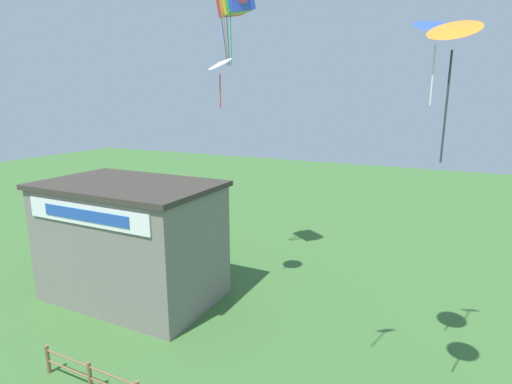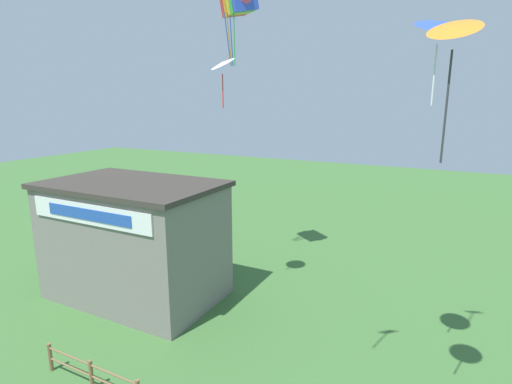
# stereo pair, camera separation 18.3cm
# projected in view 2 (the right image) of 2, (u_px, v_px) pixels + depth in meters

# --- Properties ---
(seaside_building) EXTENTS (8.42, 5.25, 5.77)m
(seaside_building) POSITION_uv_depth(u_px,v_px,m) (135.00, 240.00, 19.45)
(seaside_building) COLOR slate
(seaside_building) RESTS_ON ground_plane
(kite_rainbow_parafoil) EXTENTS (2.66, 2.50, 3.89)m
(kite_rainbow_parafoil) POSITION_uv_depth(u_px,v_px,m) (238.00, 0.00, 20.09)
(kite_rainbow_parafoil) COLOR #E54C8C
(kite_blue_delta) EXTENTS (1.69, 1.66, 2.41)m
(kite_blue_delta) POSITION_uv_depth(u_px,v_px,m) (439.00, 25.00, 10.62)
(kite_blue_delta) COLOR blue
(kite_white_delta) EXTENTS (1.51, 1.49, 2.18)m
(kite_white_delta) POSITION_uv_depth(u_px,v_px,m) (222.00, 64.00, 17.04)
(kite_white_delta) COLOR white
(kite_orange_delta) EXTENTS (1.32, 1.25, 3.27)m
(kite_orange_delta) POSITION_uv_depth(u_px,v_px,m) (454.00, 32.00, 8.65)
(kite_orange_delta) COLOR orange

